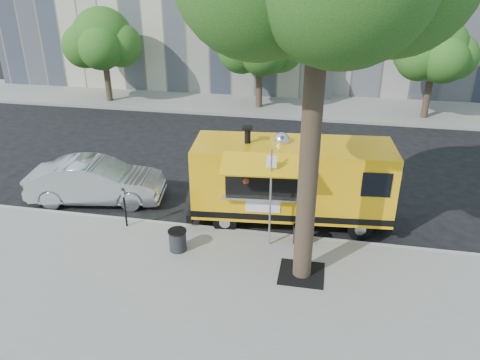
{
  "coord_description": "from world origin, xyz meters",
  "views": [
    {
      "loc": [
        2.95,
        -13.18,
        7.71
      ],
      "look_at": [
        0.38,
        0.0,
        1.43
      ],
      "focal_mm": 35.0,
      "sensor_mm": 36.0,
      "label": 1
    }
  ],
  "objects_px": {
    "far_tree_b": "(260,41)",
    "trash_bin_left": "(178,240)",
    "far_tree_c": "(435,49)",
    "sign_post": "(271,193)",
    "sedan": "(97,181)",
    "parking_meter": "(124,203)",
    "far_tree_a": "(103,38)",
    "trash_bin_right": "(301,234)",
    "food_truck": "(291,180)"
  },
  "relations": [
    {
      "from": "sign_post",
      "to": "trash_bin_right",
      "type": "height_order",
      "value": "sign_post"
    },
    {
      "from": "far_tree_c",
      "to": "sedan",
      "type": "bearing_deg",
      "value": -136.7
    },
    {
      "from": "far_tree_a",
      "to": "far_tree_b",
      "type": "xyz_separation_m",
      "value": [
        9.0,
        0.4,
        0.06
      ]
    },
    {
      "from": "far_tree_c",
      "to": "parking_meter",
      "type": "distance_m",
      "value": 17.82
    },
    {
      "from": "far_tree_c",
      "to": "sedan",
      "type": "distance_m",
      "value": 17.83
    },
    {
      "from": "far_tree_a",
      "to": "trash_bin_left",
      "type": "bearing_deg",
      "value": -58.38
    },
    {
      "from": "parking_meter",
      "to": "far_tree_b",
      "type": "bearing_deg",
      "value": 81.9
    },
    {
      "from": "far_tree_b",
      "to": "trash_bin_left",
      "type": "distance_m",
      "value": 15.4
    },
    {
      "from": "far_tree_b",
      "to": "food_truck",
      "type": "xyz_separation_m",
      "value": [
        2.97,
        -12.53,
        -2.34
      ]
    },
    {
      "from": "food_truck",
      "to": "trash_bin_left",
      "type": "relative_size",
      "value": 10.25
    },
    {
      "from": "sign_post",
      "to": "food_truck",
      "type": "height_order",
      "value": "food_truck"
    },
    {
      "from": "sign_post",
      "to": "far_tree_c",
      "type": "bearing_deg",
      "value": 65.19
    },
    {
      "from": "far_tree_c",
      "to": "trash_bin_right",
      "type": "bearing_deg",
      "value": -112.0
    },
    {
      "from": "parking_meter",
      "to": "trash_bin_left",
      "type": "distance_m",
      "value": 2.29
    },
    {
      "from": "far_tree_b",
      "to": "trash_bin_left",
      "type": "height_order",
      "value": "far_tree_b"
    },
    {
      "from": "far_tree_b",
      "to": "far_tree_c",
      "type": "height_order",
      "value": "far_tree_b"
    },
    {
      "from": "far_tree_b",
      "to": "trash_bin_left",
      "type": "bearing_deg",
      "value": -89.96
    },
    {
      "from": "far_tree_b",
      "to": "sign_post",
      "type": "height_order",
      "value": "far_tree_b"
    },
    {
      "from": "sign_post",
      "to": "trash_bin_left",
      "type": "relative_size",
      "value": 4.66
    },
    {
      "from": "far_tree_a",
      "to": "sedan",
      "type": "relative_size",
      "value": 1.15
    },
    {
      "from": "far_tree_c",
      "to": "trash_bin_left",
      "type": "bearing_deg",
      "value": -121.4
    },
    {
      "from": "far_tree_b",
      "to": "sedan",
      "type": "distance_m",
      "value": 13.29
    },
    {
      "from": "far_tree_b",
      "to": "food_truck",
      "type": "distance_m",
      "value": 13.09
    },
    {
      "from": "far_tree_c",
      "to": "far_tree_b",
      "type": "bearing_deg",
      "value": 178.09
    },
    {
      "from": "far_tree_a",
      "to": "sedan",
      "type": "xyz_separation_m",
      "value": [
        5.2,
        -11.96,
        -3.01
      ]
    },
    {
      "from": "trash_bin_left",
      "to": "trash_bin_right",
      "type": "xyz_separation_m",
      "value": [
        3.45,
        1.03,
        -0.02
      ]
    },
    {
      "from": "parking_meter",
      "to": "sedan",
      "type": "bearing_deg",
      "value": 136.83
    },
    {
      "from": "parking_meter",
      "to": "trash_bin_right",
      "type": "xyz_separation_m",
      "value": [
        5.46,
        0.05,
        -0.51
      ]
    },
    {
      "from": "parking_meter",
      "to": "food_truck",
      "type": "height_order",
      "value": "food_truck"
    },
    {
      "from": "far_tree_c",
      "to": "sign_post",
      "type": "height_order",
      "value": "far_tree_c"
    },
    {
      "from": "sign_post",
      "to": "sedan",
      "type": "distance_m",
      "value": 6.71
    },
    {
      "from": "far_tree_c",
      "to": "sign_post",
      "type": "xyz_separation_m",
      "value": [
        -6.45,
        -13.95,
        -1.87
      ]
    },
    {
      "from": "trash_bin_left",
      "to": "far_tree_a",
      "type": "bearing_deg",
      "value": 121.62
    },
    {
      "from": "far_tree_c",
      "to": "trash_bin_right",
      "type": "height_order",
      "value": "far_tree_c"
    },
    {
      "from": "far_tree_b",
      "to": "parking_meter",
      "type": "xyz_separation_m",
      "value": [
        -2.0,
        -14.05,
        -2.85
      ]
    },
    {
      "from": "far_tree_a",
      "to": "sign_post",
      "type": "height_order",
      "value": "far_tree_a"
    },
    {
      "from": "sign_post",
      "to": "sedan",
      "type": "bearing_deg",
      "value": 163.44
    },
    {
      "from": "far_tree_b",
      "to": "far_tree_c",
      "type": "xyz_separation_m",
      "value": [
        9.0,
        -0.3,
        -0.12
      ]
    },
    {
      "from": "far_tree_b",
      "to": "food_truck",
      "type": "relative_size",
      "value": 0.83
    },
    {
      "from": "trash_bin_right",
      "to": "sedan",
      "type": "bearing_deg",
      "value": 167.29
    },
    {
      "from": "far_tree_b",
      "to": "sign_post",
      "type": "bearing_deg",
      "value": -79.85
    },
    {
      "from": "trash_bin_left",
      "to": "sign_post",
      "type": "bearing_deg",
      "value": 17.07
    },
    {
      "from": "trash_bin_right",
      "to": "parking_meter",
      "type": "bearing_deg",
      "value": -179.48
    },
    {
      "from": "far_tree_c",
      "to": "trash_bin_left",
      "type": "xyz_separation_m",
      "value": [
        -8.99,
        -14.73,
        -3.22
      ]
    },
    {
      "from": "trash_bin_left",
      "to": "trash_bin_right",
      "type": "distance_m",
      "value": 3.61
    },
    {
      "from": "far_tree_a",
      "to": "far_tree_c",
      "type": "distance_m",
      "value": 18.0
    },
    {
      "from": "far_tree_a",
      "to": "sedan",
      "type": "bearing_deg",
      "value": -66.5
    },
    {
      "from": "parking_meter",
      "to": "far_tree_c",
      "type": "bearing_deg",
      "value": 51.34
    },
    {
      "from": "parking_meter",
      "to": "food_truck",
      "type": "relative_size",
      "value": 0.2
    },
    {
      "from": "far_tree_b",
      "to": "trash_bin_right",
      "type": "xyz_separation_m",
      "value": [
        3.46,
        -14.0,
        -3.36
      ]
    }
  ]
}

